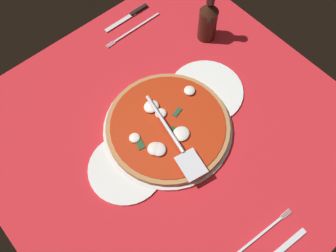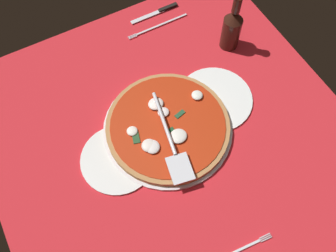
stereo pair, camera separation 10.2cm
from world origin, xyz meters
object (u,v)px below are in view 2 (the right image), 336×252
dinner_plate_left (215,99)px  pizza (168,126)px  pizza_server (170,141)px  beer_bottle (232,27)px  place_setting_near (158,19)px  dinner_plate_right (119,160)px

dinner_plate_left → pizza: 17.13cm
pizza → pizza_server: bearing=68.4°
beer_bottle → dinner_plate_left: bearing=46.3°
pizza → place_setting_near: bearing=-114.2°
dinner_plate_right → pizza: bearing=-172.7°
dinner_plate_right → pizza_server: size_ratio=0.74×
dinner_plate_left → beer_bottle: bearing=-133.7°
dinner_plate_left → pizza: pizza is taller
dinner_plate_left → dinner_plate_right: same height
dinner_plate_right → place_setting_near: size_ratio=0.94×
pizza_server → beer_bottle: beer_bottle is taller
dinner_plate_right → place_setting_near: 51.97cm
pizza_server → beer_bottle: bearing=135.1°
dinner_plate_left → dinner_plate_right: size_ratio=1.09×
dinner_plate_left → place_setting_near: 35.81cm
beer_bottle → pizza: bearing=28.9°
dinner_plate_left → pizza: bearing=6.9°
pizza → beer_bottle: bearing=-151.1°
beer_bottle → pizza_server: bearing=34.1°
dinner_plate_right → beer_bottle: bearing=-157.8°
pizza → beer_bottle: 36.72cm
pizza_server → place_setting_near: 47.47cm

